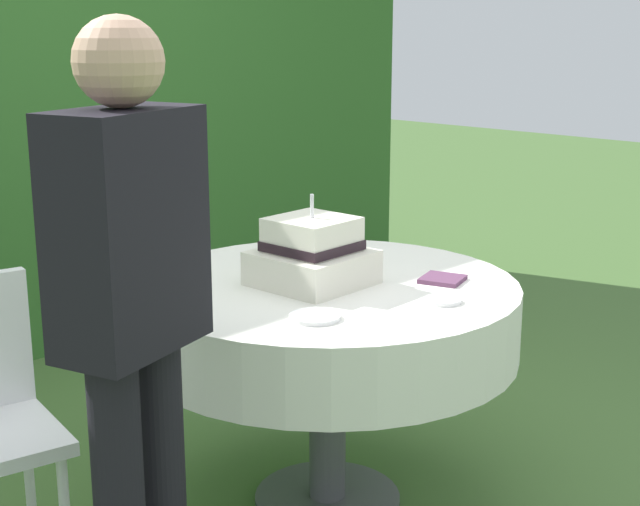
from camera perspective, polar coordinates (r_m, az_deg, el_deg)
ground_plane at (r=3.24m, az=0.46°, el=-15.11°), size 20.00×20.00×0.00m
cake_table at (r=2.97m, az=0.48°, el=-4.11°), size 1.23×1.23×0.77m
wedding_cake at (r=2.90m, az=-0.50°, el=-0.07°), size 0.34×0.34×0.29m
serving_plate_near at (r=2.76m, az=7.67°, el=-2.94°), size 0.11×0.11×0.01m
serving_plate_far at (r=3.22m, az=-1.92°, el=-0.33°), size 0.10×0.10×0.01m
serving_plate_left at (r=2.58m, az=-0.33°, el=-4.00°), size 0.15×0.15×0.01m
napkin_stack at (r=2.98m, az=7.64°, el=-1.63°), size 0.16×0.16×0.01m
standing_person at (r=2.15m, az=-11.64°, el=-3.81°), size 0.40×0.30×1.60m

